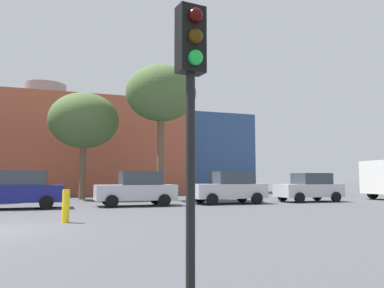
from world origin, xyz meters
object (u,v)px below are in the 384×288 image
(parked_car_4, at_px, (229,188))
(bare_tree_1, at_px, (84,121))
(parked_car_5, at_px, (309,187))
(traffic_light_near_right, at_px, (191,79))
(parked_car_2, at_px, (19,190))
(bollard_yellow_0, at_px, (66,206))
(bare_tree_2, at_px, (161,94))
(parked_car_3, at_px, (137,189))

(parked_car_4, distance_m, bare_tree_1, 11.96)
(parked_car_5, relative_size, traffic_light_near_right, 1.12)
(parked_car_4, bearing_deg, parked_car_2, 0.00)
(parked_car_2, distance_m, traffic_light_near_right, 16.27)
(parked_car_2, height_order, traffic_light_near_right, traffic_light_near_right)
(traffic_light_near_right, height_order, bollard_yellow_0, traffic_light_near_right)
(parked_car_4, bearing_deg, parked_car_5, 180.00)
(parked_car_4, relative_size, parked_car_5, 1.03)
(bollard_yellow_0, bearing_deg, parked_car_5, 24.76)
(bare_tree_2, distance_m, bollard_yellow_0, 15.02)
(traffic_light_near_right, relative_size, bare_tree_2, 0.40)
(bare_tree_1, height_order, bollard_yellow_0, bare_tree_1)
(parked_car_2, bearing_deg, bare_tree_2, -149.94)
(bollard_yellow_0, bearing_deg, bare_tree_1, 84.68)
(parked_car_3, height_order, traffic_light_near_right, traffic_light_near_right)
(parked_car_4, relative_size, bare_tree_2, 0.46)
(traffic_light_near_right, height_order, bare_tree_2, bare_tree_2)
(parked_car_3, xyz_separation_m, bollard_yellow_0, (-3.76, -6.88, -0.37))
(parked_car_2, xyz_separation_m, traffic_light_near_right, (3.41, -15.80, 1.83))
(parked_car_4, relative_size, bollard_yellow_0, 3.94)
(bare_tree_1, bearing_deg, traffic_light_near_right, -90.05)
(parked_car_4, height_order, bare_tree_1, bare_tree_1)
(parked_car_2, relative_size, bare_tree_2, 0.46)
(traffic_light_near_right, bearing_deg, bare_tree_1, 172.52)
(parked_car_2, relative_size, parked_car_4, 0.99)
(traffic_light_near_right, bearing_deg, parked_car_4, 145.95)
(parked_car_2, distance_m, bare_tree_1, 9.62)
(parked_car_4, xyz_separation_m, bare_tree_2, (-2.89, 4.88, 6.45))
(parked_car_2, height_order, bare_tree_1, bare_tree_1)
(bollard_yellow_0, bearing_deg, parked_car_4, 36.65)
(parked_car_3, height_order, parked_car_4, parked_car_4)
(traffic_light_near_right, distance_m, bollard_yellow_0, 9.28)
(parked_car_3, xyz_separation_m, traffic_light_near_right, (-2.43, -15.80, 1.84))
(parked_car_2, height_order, parked_car_4, parked_car_4)
(parked_car_3, bearing_deg, parked_car_5, 180.00)
(parked_car_4, relative_size, bare_tree_1, 0.57)
(bare_tree_1, relative_size, bollard_yellow_0, 6.96)
(bare_tree_2, xyz_separation_m, bollard_yellow_0, (-6.36, -11.77, -6.83))
(parked_car_4, distance_m, traffic_light_near_right, 17.77)
(parked_car_4, bearing_deg, bollard_yellow_0, 36.65)
(bare_tree_1, xyz_separation_m, bare_tree_2, (5.00, -2.78, 1.76))
(parked_car_5, distance_m, traffic_light_near_right, 20.93)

